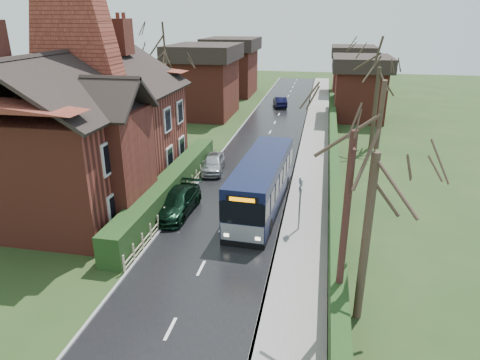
% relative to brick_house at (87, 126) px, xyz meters
% --- Properties ---
extents(ground, '(140.00, 140.00, 0.00)m').
position_rel_brick_house_xyz_m(ground, '(8.73, -4.78, -4.38)').
color(ground, '#31431D').
rests_on(ground, ground).
extents(road, '(6.00, 100.00, 0.02)m').
position_rel_brick_house_xyz_m(road, '(8.73, 5.22, -4.37)').
color(road, black).
rests_on(road, ground).
extents(pavement, '(2.50, 100.00, 0.14)m').
position_rel_brick_house_xyz_m(pavement, '(12.98, 5.22, -4.31)').
color(pavement, slate).
rests_on(pavement, ground).
extents(kerb_right, '(0.12, 100.00, 0.14)m').
position_rel_brick_house_xyz_m(kerb_right, '(11.78, 5.22, -4.31)').
color(kerb_right, gray).
rests_on(kerb_right, ground).
extents(kerb_left, '(0.12, 100.00, 0.10)m').
position_rel_brick_house_xyz_m(kerb_left, '(5.68, 5.22, -4.33)').
color(kerb_left, gray).
rests_on(kerb_left, ground).
extents(front_hedge, '(1.20, 16.00, 1.60)m').
position_rel_brick_house_xyz_m(front_hedge, '(4.83, 0.22, -3.58)').
color(front_hedge, black).
rests_on(front_hedge, ground).
extents(picket_fence, '(0.10, 16.00, 0.90)m').
position_rel_brick_house_xyz_m(picket_fence, '(5.58, 0.22, -3.93)').
color(picket_fence, tan).
rests_on(picket_fence, ground).
extents(right_wall_hedge, '(0.60, 50.00, 1.80)m').
position_rel_brick_house_xyz_m(right_wall_hedge, '(14.53, 5.22, -3.36)').
color(right_wall_hedge, maroon).
rests_on(right_wall_hedge, ground).
extents(brick_house, '(9.30, 14.60, 10.30)m').
position_rel_brick_house_xyz_m(brick_house, '(0.00, 0.00, 0.00)').
color(brick_house, maroon).
rests_on(brick_house, ground).
extents(bus, '(2.68, 9.83, 2.96)m').
position_rel_brick_house_xyz_m(bus, '(10.41, 0.13, -2.91)').
color(bus, black).
rests_on(bus, ground).
extents(car_silver, '(1.98, 3.91, 1.28)m').
position_rel_brick_house_xyz_m(car_silver, '(6.12, 5.58, -3.74)').
color(car_silver, '#B9B9BE').
rests_on(car_silver, ground).
extents(car_green, '(2.02, 4.66, 1.34)m').
position_rel_brick_house_xyz_m(car_green, '(5.83, -1.55, -3.71)').
color(car_green, black).
rests_on(car_green, ground).
extents(car_distant, '(2.18, 4.02, 1.26)m').
position_rel_brick_house_xyz_m(car_distant, '(8.38, 29.48, -3.75)').
color(car_distant, black).
rests_on(car_distant, ground).
extents(bus_stop_sign, '(0.22, 0.44, 2.98)m').
position_rel_brick_house_xyz_m(bus_stop_sign, '(12.73, -2.43, -2.41)').
color(bus_stop_sign, slate).
rests_on(bus_stop_sign, ground).
extents(telegraph_pole, '(0.25, 0.93, 7.24)m').
position_rel_brick_house_xyz_m(telegraph_pole, '(14.53, -9.34, -0.71)').
color(telegraph_pole, '#331A16').
rests_on(telegraph_pole, ground).
extents(tree_right_near, '(4.25, 4.25, 9.18)m').
position_rel_brick_house_xyz_m(tree_right_near, '(15.32, -8.78, 2.48)').
color(tree_right_near, '#3D2E24').
rests_on(tree_right_near, ground).
extents(tree_right_far, '(4.92, 4.92, 9.51)m').
position_rel_brick_house_xyz_m(tree_right_far, '(17.73, 13.74, 2.73)').
color(tree_right_far, '#32281E').
rests_on(tree_right_far, ground).
extents(tree_house_side, '(4.63, 4.63, 10.52)m').
position_rel_brick_house_xyz_m(tree_house_side, '(0.05, 13.22, 3.49)').
color(tree_house_side, '#362A20').
rests_on(tree_house_side, ground).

